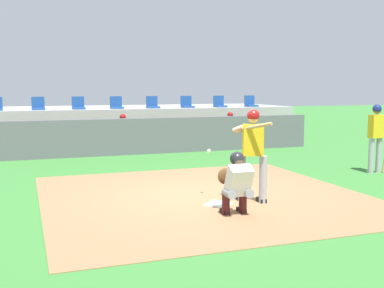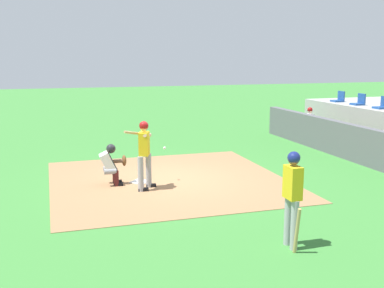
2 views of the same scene
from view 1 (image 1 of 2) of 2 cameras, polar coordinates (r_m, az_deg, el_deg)
ground_plane at (r=9.73m, az=1.40°, el=-6.32°), size 80.00×80.00×0.00m
dirt_infield at (r=9.73m, az=1.40°, el=-6.29°), size 6.40×6.40×0.01m
home_plate at (r=9.00m, az=3.25°, el=-7.26°), size 0.62×0.62×0.02m
batter_at_plate at (r=9.10m, az=7.30°, el=-0.66°), size 0.59×0.87×1.80m
catcher_crouched at (r=8.20m, az=5.37°, el=-4.48°), size 0.50×1.82×1.13m
on_deck_batter at (r=13.10m, az=21.37°, el=1.14°), size 0.58×0.23×1.79m
dugout_wall at (r=15.79m, az=-7.11°, el=0.92°), size 13.00×0.30×1.20m
dugout_bench at (r=16.81m, az=-7.84°, el=-0.03°), size 11.80×0.44×0.45m
dugout_player_1 at (r=16.58m, az=-8.25°, el=1.43°), size 0.49×0.70×1.30m
dugout_player_2 at (r=17.85m, az=4.79°, el=1.86°), size 0.49×0.70×1.30m
dugout_player_3 at (r=18.31m, az=7.81°, el=1.95°), size 0.49×0.70×1.30m
stands_platform at (r=20.09m, az=-9.86°, el=2.41°), size 15.00×4.40×1.40m
stadium_seat_2 at (r=18.24m, az=-18.09°, el=4.36°), size 0.46×0.46×0.48m
stadium_seat_3 at (r=18.33m, az=-13.56°, el=4.52°), size 0.46×0.46×0.48m
stadium_seat_4 at (r=18.54m, az=-9.11°, el=4.65°), size 0.46×0.46×0.48m
stadium_seat_5 at (r=18.86m, az=-4.78°, el=4.75°), size 0.46×0.46×0.48m
stadium_seat_6 at (r=19.29m, az=-0.61°, el=4.81°), size 0.46×0.46×0.48m
stadium_seat_7 at (r=19.81m, az=3.35°, el=4.86°), size 0.46×0.46×0.48m
stadium_seat_8 at (r=20.41m, az=7.10°, el=4.87°), size 0.46×0.46×0.48m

